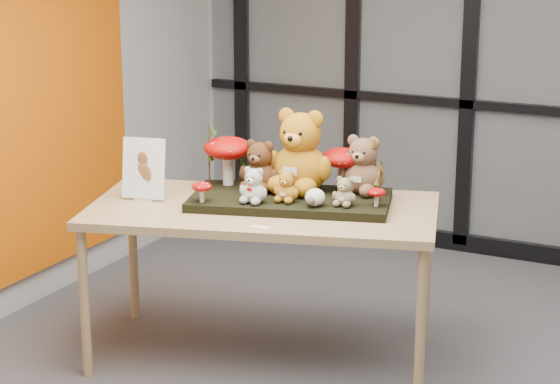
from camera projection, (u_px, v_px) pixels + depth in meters
The scene contains 23 objects.
room_shell at pixel (412, 61), 4.40m from camera, with size 5.00×5.00×5.00m.
glass_partition at pixel (537, 54), 6.60m from camera, with size 4.90×0.06×2.78m.
orange_panel at pixel (19, 76), 5.80m from camera, with size 0.02×2.00×2.40m, color #D75807.
display_table at pixel (263, 218), 5.25m from camera, with size 1.97×1.37×0.84m.
diorama_tray at pixel (290, 200), 5.27m from camera, with size 1.03×0.51×0.04m, color black.
bear_pooh_yellow at pixel (301, 146), 5.31m from camera, with size 0.37×0.33×0.48m, color #B67312, non-canonical shape.
bear_brown_medium at pixel (260, 163), 5.33m from camera, with size 0.23×0.21×0.30m, color #492713, non-canonical shape.
bear_tan_back at pixel (363, 161), 5.28m from camera, with size 0.26×0.23×0.34m, color brown, non-canonical shape.
bear_small_yellow at pixel (287, 185), 5.14m from camera, with size 0.14×0.12×0.18m, color #AE721A, non-canonical shape.
bear_white_bow at pixel (254, 183), 5.12m from camera, with size 0.15×0.14×0.20m, color beige, non-canonical shape.
bear_beige_small at pixel (345, 190), 5.07m from camera, with size 0.13×0.11×0.17m, color #927E56, non-canonical shape.
plush_cream_hedgehog at pixel (315, 196), 5.07m from camera, with size 0.08×0.07×0.10m, color white, non-canonical shape.
mushroom_back_left at pixel (228, 158), 5.45m from camera, with size 0.26×0.26×0.29m, color #960804, non-canonical shape.
mushroom_back_right at pixel (343, 167), 5.35m from camera, with size 0.22×0.22×0.25m, color #960804, non-canonical shape.
mushroom_front_left at pixel (202, 191), 5.14m from camera, with size 0.10×0.10×0.12m, color #960804, non-canonical shape.
mushroom_front_right at pixel (376, 196), 5.07m from camera, with size 0.09×0.09×0.10m, color #960804, non-canonical shape.
sprig_green_far_left at pixel (209, 155), 5.42m from camera, with size 0.05×0.05×0.34m, color black, non-canonical shape.
sprig_green_mid_left at pixel (239, 163), 5.46m from camera, with size 0.05×0.05×0.24m, color black, non-canonical shape.
sprig_dry_far_right at pixel (375, 165), 5.26m from camera, with size 0.05×0.05×0.31m, color brown, non-canonical shape.
sprig_dry_mid_right at pixel (381, 181), 5.14m from camera, with size 0.05×0.05×0.22m, color brown, non-canonical shape.
sprig_green_centre at pixel (276, 168), 5.45m from camera, with size 0.05×0.05×0.19m, color black, non-canonical shape.
sign_holder at pixel (144, 171), 5.32m from camera, with size 0.24×0.11×0.33m.
label_card at pixel (260, 227), 4.88m from camera, with size 0.10×0.03×0.00m, color white.
Camera 1 is at (1.45, -4.19, 2.30)m, focal length 65.00 mm.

